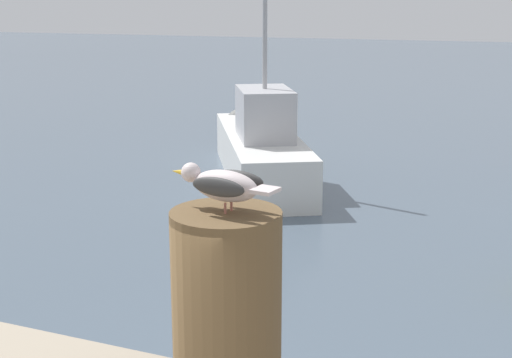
% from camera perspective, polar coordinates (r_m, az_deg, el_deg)
% --- Properties ---
extents(mooring_post, '(0.36, 0.36, 0.76)m').
position_cam_1_polar(mooring_post, '(2.42, -2.33, -11.31)').
color(mooring_post, brown).
rests_on(mooring_post, harbor_quay).
extents(seagull, '(0.39, 0.17, 0.14)m').
position_cam_1_polar(seagull, '(2.26, -2.58, -0.41)').
color(seagull, '#C67460').
rests_on(seagull, mooring_post).
extents(boat_white, '(3.92, 5.64, 4.30)m').
position_cam_1_polar(boat_white, '(13.57, 0.14, 2.80)').
color(boat_white, silver).
rests_on(boat_white, ground_plane).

